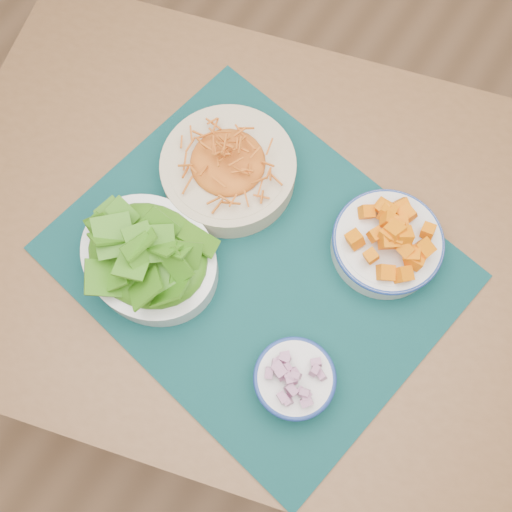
{
  "coord_description": "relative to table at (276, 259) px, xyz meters",
  "views": [
    {
      "loc": [
        0.39,
        -0.18,
        1.65
      ],
      "look_at": [
        0.24,
        0.06,
        0.78
      ],
      "focal_mm": 40.0,
      "sensor_mm": 36.0,
      "label": 1
    }
  ],
  "objects": [
    {
      "name": "carrot_bowl",
      "position": [
        -0.13,
        0.05,
        0.14
      ],
      "size": [
        0.25,
        0.25,
        0.09
      ],
      "rotation": [
        0.0,
        0.0,
        -0.12
      ],
      "color": "beige",
      "rests_on": "placemat"
    },
    {
      "name": "squash_bowl",
      "position": [
        0.16,
        0.08,
        0.15
      ],
      "size": [
        0.18,
        0.18,
        0.09
      ],
      "rotation": [
        0.0,
        0.0,
        0.01
      ],
      "color": "silver",
      "rests_on": "placemat"
    },
    {
      "name": "ground",
      "position": [
        -0.25,
        -0.11,
        -0.65
      ],
      "size": [
        4.0,
        4.0,
        0.0
      ],
      "primitive_type": "plane",
      "color": "#A87951",
      "rests_on": "ground"
    },
    {
      "name": "placemat",
      "position": [
        -0.01,
        -0.05,
        0.1
      ],
      "size": [
        0.68,
        0.59,
        0.0
      ],
      "primitive_type": "cube",
      "rotation": [
        0.0,
        0.0,
        -0.18
      ],
      "color": "#072829",
      "rests_on": "table"
    },
    {
      "name": "onion_bowl",
      "position": [
        0.14,
        -0.18,
        0.13
      ],
      "size": [
        0.16,
        0.16,
        0.06
      ],
      "rotation": [
        0.0,
        0.0,
        0.42
      ],
      "color": "silver",
      "rests_on": "placemat"
    },
    {
      "name": "lettuce_bowl",
      "position": [
        -0.15,
        -0.15,
        0.16
      ],
      "size": [
        0.25,
        0.22,
        0.11
      ],
      "rotation": [
        0.0,
        0.0,
        -0.12
      ],
      "color": "white",
      "rests_on": "placemat"
    },
    {
      "name": "table",
      "position": [
        0.0,
        0.0,
        0.0
      ],
      "size": [
        1.36,
        1.08,
        0.75
      ],
      "rotation": [
        0.0,
        0.0,
        0.27
      ],
      "color": "brown",
      "rests_on": "ground"
    }
  ]
}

